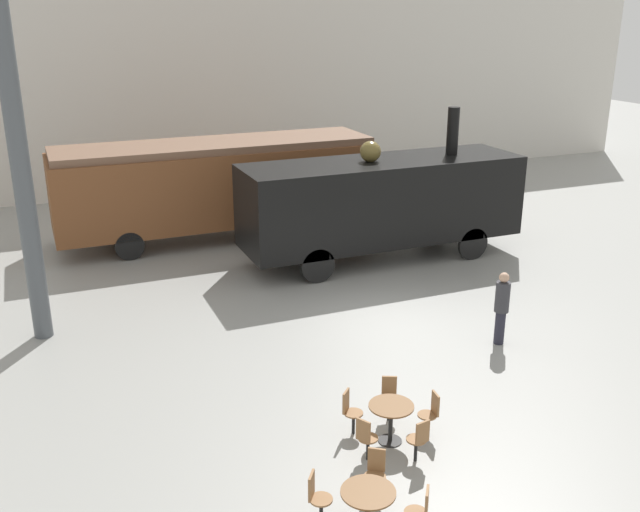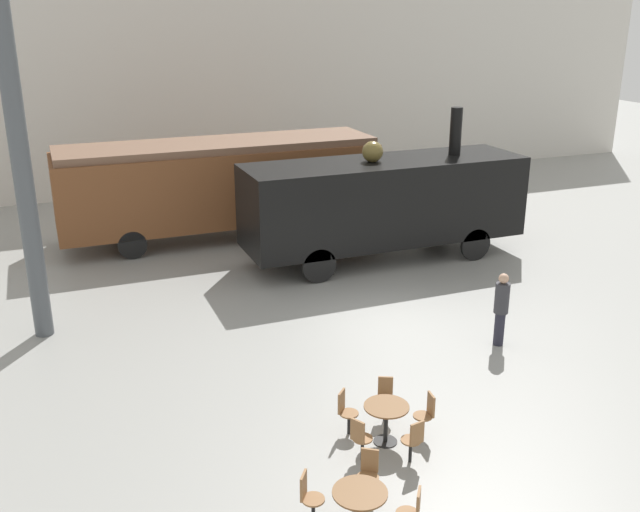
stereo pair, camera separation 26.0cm
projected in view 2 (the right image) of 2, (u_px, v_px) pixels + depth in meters
The scene contains 16 objects.
ground_plane at pixel (381, 321), 18.18m from camera, with size 80.00×80.00×0.00m, color gray.
backdrop_wall at pixel (221, 84), 30.45m from camera, with size 44.00×0.15×9.00m.
passenger_coach_wooden at pixel (220, 181), 24.40m from camera, with size 10.84×2.90×3.32m.
steam_locomotive at pixel (384, 200), 22.08m from camera, with size 8.83×2.51×4.66m.
cafe_table_near at pixel (360, 500), 10.72m from camera, with size 0.85×0.85×0.70m.
cafe_table_mid at pixel (386, 414), 12.93m from camera, with size 0.83×0.83×0.76m.
cafe_chair_1 at pixel (412, 511), 10.56m from camera, with size 0.40×0.40×0.87m.
cafe_chair_2 at pixel (369, 471), 11.46m from camera, with size 0.40×0.40×0.87m.
cafe_chair_3 at pixel (309, 495), 10.91m from camera, with size 0.40×0.40×0.87m.
cafe_chair_4 at pixel (385, 396), 13.70m from camera, with size 0.38×0.40×0.87m.
cafe_chair_5 at pixel (345, 409), 13.23m from camera, with size 0.40×0.40×0.87m.
cafe_chair_6 at pixel (360, 437), 12.38m from camera, with size 0.40×0.39×0.87m.
cafe_chair_7 at pixel (414, 439), 12.32m from camera, with size 0.36×0.38×0.87m.
cafe_chair_8 at pixel (427, 412), 13.14m from camera, with size 0.37×0.36×0.87m.
visitor_person at pixel (501, 306), 16.60m from camera, with size 0.34×0.34×1.79m.
support_pillar at pixel (23, 174), 16.16m from camera, with size 0.44×0.44×8.00m.
Camera 2 is at (-7.59, -14.87, 7.55)m, focal length 40.00 mm.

